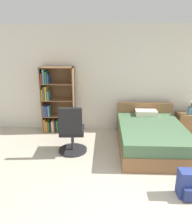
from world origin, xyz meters
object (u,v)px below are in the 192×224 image
object	(u,v)px
bookshelf	(54,102)
nightstand	(186,124)
bed	(151,136)
water_bottle	(189,111)
backpack_blue	(190,185)
office_chair	(72,133)
table_lamp	(192,99)

from	to	relation	value
bookshelf	nightstand	xyz separation A→B (m)	(3.26, -0.09, -0.49)
bed	nightstand	bearing A→B (deg)	36.83
water_bottle	backpack_blue	world-z (taller)	water_bottle
office_chair	backpack_blue	distance (m)	2.29
table_lamp	backpack_blue	distance (m)	2.56
bed	office_chair	distance (m)	1.69
nightstand	table_lamp	xyz separation A→B (m)	(0.06, -0.03, 0.65)
office_chair	water_bottle	xyz separation A→B (m)	(2.65, 0.99, 0.19)
nightstand	table_lamp	distance (m)	0.65
office_chair	water_bottle	bearing A→B (deg)	20.55
nightstand	table_lamp	bearing A→B (deg)	-30.56
bookshelf	bed	world-z (taller)	bookshelf
backpack_blue	nightstand	bearing A→B (deg)	72.18
bookshelf	water_bottle	xyz separation A→B (m)	(3.26, -0.19, -0.12)
bed	water_bottle	size ratio (longest dim) A/B	9.61
nightstand	water_bottle	size ratio (longest dim) A/B	2.67
table_lamp	water_bottle	xyz separation A→B (m)	(-0.06, -0.07, -0.28)
bed	backpack_blue	distance (m)	1.62
backpack_blue	table_lamp	bearing A→B (deg)	70.70
water_bottle	backpack_blue	xyz separation A→B (m)	(-0.75, -2.25, -0.44)
office_chair	nightstand	xyz separation A→B (m)	(2.66, 1.09, -0.17)
nightstand	table_lamp	world-z (taller)	table_lamp
water_bottle	backpack_blue	size ratio (longest dim) A/B	0.49
office_chair	nightstand	world-z (taller)	office_chair
bookshelf	water_bottle	distance (m)	3.26
table_lamp	nightstand	bearing A→B (deg)	149.44
bookshelf	bed	distance (m)	2.45
bed	office_chair	size ratio (longest dim) A/B	1.91
bookshelf	water_bottle	bearing A→B (deg)	-3.33
nightstand	backpack_blue	distance (m)	2.47
table_lamp	backpack_blue	bearing A→B (deg)	-109.30
nightstand	backpack_blue	xyz separation A→B (m)	(-0.76, -2.35, -0.07)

